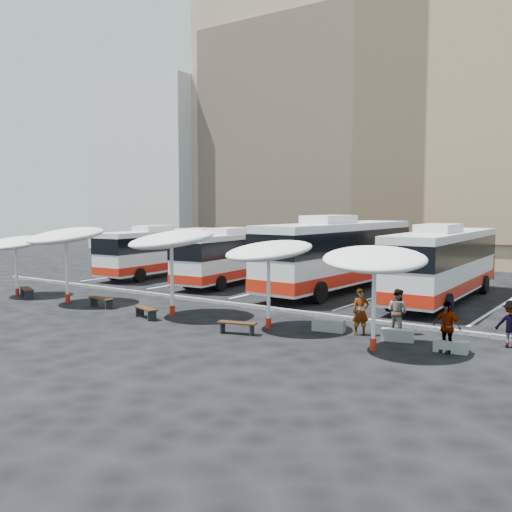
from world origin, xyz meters
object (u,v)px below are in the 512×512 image
Objects in this scene: bus_2 at (339,252)px; sunshade_1 at (66,236)px; bus_0 at (163,250)px; bus_3 at (444,261)px; sunshade_3 at (269,251)px; conc_bench_0 at (329,325)px; wood_bench_0 at (27,290)px; wood_bench_3 at (237,325)px; wood_bench_1 at (101,300)px; conc_bench_2 at (451,346)px; passenger_2 at (446,327)px; passenger_0 at (361,312)px; conc_bench_1 at (397,335)px; bus_1 at (237,254)px; sunshade_2 at (171,240)px; sunshade_0 at (16,243)px; wood_bench_2 at (146,310)px; passenger_3 at (511,324)px; passenger_1 at (397,311)px; sunshade_4 at (375,259)px.

bus_2 is 3.09× the size of sunshade_1.
bus_0 is 0.90× the size of bus_3.
sunshade_3 reaches higher than conc_bench_0.
bus_3 reaches higher than wood_bench_0.
wood_bench_0 is 1.11× the size of wood_bench_3.
bus_2 is 8.00× the size of wood_bench_0.
wood_bench_3 is at bearing -3.77° from sunshade_1.
bus_0 reaches higher than wood_bench_1.
passenger_2 is (-0.13, -0.11, 0.65)m from conc_bench_2.
conc_bench_1 is at bearing -47.58° from passenger_0.
bus_0 is 24.59m from passenger_2.
bus_1 is 11.17m from sunshade_1.
wood_bench_3 is at bearing -15.80° from sunshade_2.
passenger_2 is at bearing 3.17° from sunshade_1.
bus_1 is 13.59m from sunshade_3.
bus_0 is 8.97× the size of conc_bench_0.
wood_bench_1 is (6.57, -10.88, -1.42)m from bus_0.
sunshade_2 is (6.57, 0.55, 0.02)m from sunshade_1.
wood_bench_0 is at bearing -121.19° from bus_1.
bus_3 is 9.64m from passenger_0.
passenger_2 is at bearing -7.74° from conc_bench_0.
sunshade_1 is at bearing 1.12° from sunshade_0.
sunshade_3 is (-3.58, -10.53, 1.04)m from bus_3.
sunshade_3 is (15.68, 0.88, 0.23)m from sunshade_0.
passenger_0 is at bearing 169.80° from conc_bench_2.
sunshade_2 is (-2.57, -10.85, 1.14)m from bus_2.
conc_bench_1 is at bearing 12.13° from wood_bench_2.
sunshade_3 is 2.55× the size of passenger_0.
bus_1 is 14.53m from wood_bench_3.
bus_2 is at bearing -52.09° from passenger_3.
wood_bench_3 is (14.08, -0.43, -0.04)m from wood_bench_0.
sunshade_3 is 2.61× the size of wood_bench_0.
sunshade_3 is at bearing 38.36° from passenger_1.
passenger_2 is at bearing -36.98° from bus_1.
wood_bench_2 is at bearing -10.26° from wood_bench_1.
bus_2 reaches higher than sunshade_0.
bus_3 is 8.68m from passenger_1.
wood_bench_1 is at bearing -161.53° from passenger_2.
bus_0 reaches higher than conc_bench_0.
bus_0 is 24.70m from conc_bench_2.
sunshade_3 is at bearing 3.98° from sunshade_1.
passenger_0 is (17.94, 2.05, 0.48)m from wood_bench_0.
wood_bench_1 is 1.26× the size of conc_bench_0.
wood_bench_0 is (-14.47, -1.10, -2.65)m from sunshade_3.
conc_bench_0 is 1.15× the size of conc_bench_2.
bus_1 reaches higher than passenger_2.
bus_0 is at bearing 95.89° from wood_bench_0.
bus_0 is at bearing 151.62° from sunshade_4.
wood_bench_1 is 0.90× the size of passenger_0.
sunshade_0 is 18.15m from conc_bench_0.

